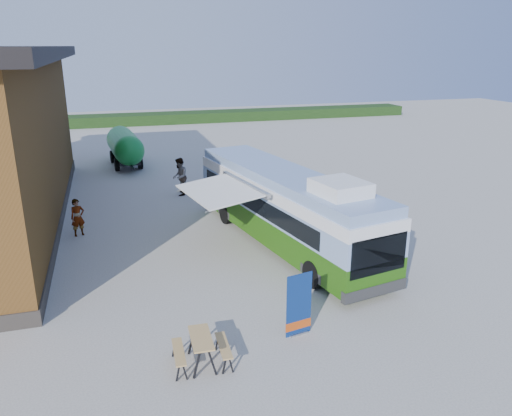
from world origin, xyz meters
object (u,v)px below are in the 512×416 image
object	(u,v)px
banner	(299,310)
slurry_tanker	(125,146)
picnic_table	(201,344)
person_b	(180,177)
bus	(285,205)
person_a	(78,217)

from	to	relation	value
banner	slurry_tanker	size ratio (longest dim) A/B	0.29
picnic_table	person_b	xyz separation A→B (m)	(1.66, 14.89, 0.41)
banner	bus	bearing A→B (deg)	62.94
person_a	bus	bearing A→B (deg)	-43.69
bus	picnic_table	bearing A→B (deg)	-134.70
picnic_table	slurry_tanker	world-z (taller)	slurry_tanker
bus	banner	bearing A→B (deg)	-117.06
person_a	banner	bearing A→B (deg)	-78.46
banner	picnic_table	distance (m)	2.84
bus	person_b	size ratio (longest dim) A/B	5.74
bus	slurry_tanker	xyz separation A→B (m)	(-5.36, 15.83, -0.30)
banner	picnic_table	size ratio (longest dim) A/B	1.29
person_b	slurry_tanker	world-z (taller)	slurry_tanker
bus	person_a	size ratio (longest dim) A/B	7.25
picnic_table	slurry_tanker	distance (m)	22.69
person_a	person_b	size ratio (longest dim) A/B	0.79
picnic_table	slurry_tanker	size ratio (longest dim) A/B	0.22
bus	person_a	bearing A→B (deg)	146.08
bus	slurry_tanker	size ratio (longest dim) A/B	1.82
picnic_table	person_a	size ratio (longest dim) A/B	0.90
banner	picnic_table	world-z (taller)	banner
person_a	person_b	world-z (taller)	person_b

